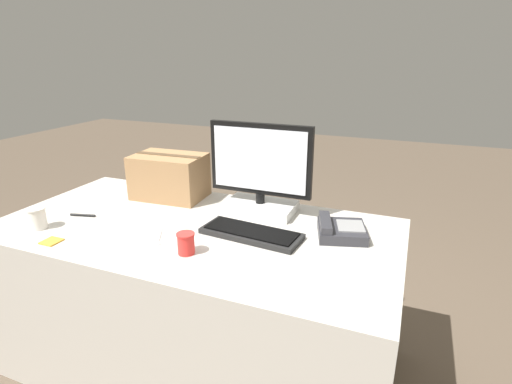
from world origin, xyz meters
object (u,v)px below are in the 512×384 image
sticky_note_pad (51,241)px  pen_marker (83,215)px  paper_cup_left (37,218)px  paper_cup_right (186,243)px  monitor (260,178)px  desk_phone (340,230)px  keyboard (251,233)px  spoon (159,240)px  cardboard_box (169,176)px

sticky_note_pad → pen_marker: bearing=108.1°
paper_cup_left → pen_marker: size_ratio=0.78×
paper_cup_left → paper_cup_right: paper_cup_left is taller
monitor → desk_phone: 0.46m
monitor → keyboard: monitor is taller
monitor → paper_cup_left: (-0.84, -0.55, -0.12)m
desk_phone → paper_cup_right: size_ratio=2.94×
keyboard → spoon: 0.39m
paper_cup_right → pen_marker: bearing=168.2°
cardboard_box → sticky_note_pad: 0.68m
spoon → pen_marker: 0.49m
cardboard_box → pen_marker: bearing=-121.3°
sticky_note_pad → paper_cup_right: bearing=12.2°
paper_cup_right → sticky_note_pad: (-0.57, -0.12, -0.04)m
cardboard_box → pen_marker: cardboard_box is taller
sticky_note_pad → spoon: bearing=24.1°
monitor → keyboard: (0.06, -0.27, -0.16)m
desk_phone → sticky_note_pad: desk_phone is taller
paper_cup_right → spoon: bearing=161.5°
monitor → desk_phone: size_ratio=2.00×
paper_cup_right → cardboard_box: cardboard_box is taller
desk_phone → paper_cup_right: (-0.52, -0.38, 0.02)m
pen_marker → sticky_note_pad: bearing=-86.2°
paper_cup_left → keyboard: bearing=17.2°
monitor → paper_cup_left: bearing=-146.9°
pen_marker → desk_phone: bearing=-2.6°
monitor → paper_cup_right: 0.53m
desk_phone → spoon: bearing=-171.1°
paper_cup_right → spoon: size_ratio=0.57×
desk_phone → paper_cup_right: bearing=-160.2°
spoon → monitor: bearing=120.1°
monitor → pen_marker: (-0.76, -0.37, -0.17)m
monitor → pen_marker: bearing=-154.1°
cardboard_box → sticky_note_pad: bearing=-103.2°
desk_phone → pen_marker: bearing=175.5°
cardboard_box → monitor: bearing=-2.1°
keyboard → cardboard_box: size_ratio=1.17×
monitor → paper_cup_right: size_ratio=5.88×
spoon → pen_marker: pen_marker is taller
desk_phone → spoon: 0.76m
monitor → spoon: bearing=-121.7°
monitor → paper_cup_left: monitor is taller
cardboard_box → spoon: bearing=-62.2°
desk_phone → paper_cup_left: paper_cup_left is taller
desk_phone → sticky_note_pad: bearing=-171.5°
keyboard → monitor: bearing=109.0°
desk_phone → cardboard_box: cardboard_box is taller
paper_cup_left → pen_marker: (0.08, 0.18, -0.04)m
keyboard → spoon: bearing=-146.6°
paper_cup_right → sticky_note_pad: size_ratio=1.20×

